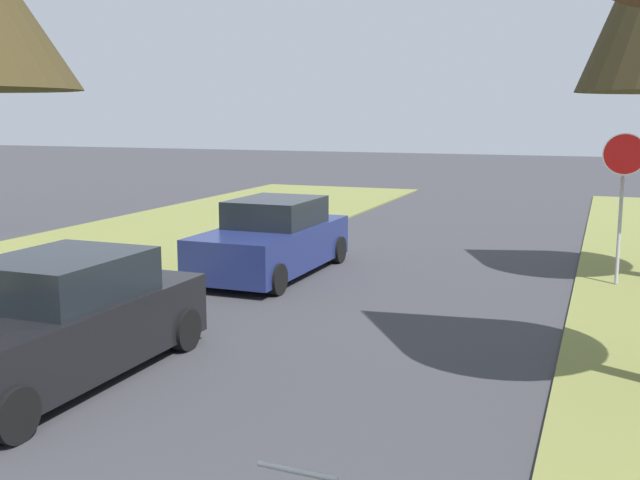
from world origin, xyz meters
TOP-DOWN VIEW (x-y plane):
  - stop_sign_far at (4.36, 13.41)m, footprint 0.81×0.60m
  - parked_sedan_black at (-2.32, 5.33)m, footprint 1.99×4.42m
  - parked_sedan_navy at (-2.40, 12.11)m, footprint 1.99×4.42m

SIDE VIEW (x-z plane):
  - parked_sedan_black at x=-2.32m, z-range -0.06..1.51m
  - parked_sedan_navy at x=-2.40m, z-range -0.06..1.51m
  - stop_sign_far at x=4.36m, z-range 0.70..3.64m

